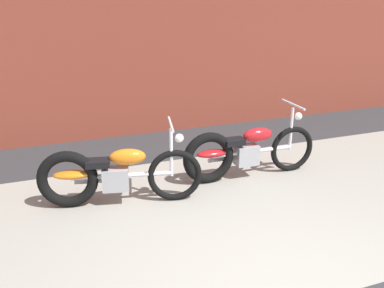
# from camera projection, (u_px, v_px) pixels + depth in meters

# --- Properties ---
(sidewalk_slab) EXTENTS (36.00, 3.50, 0.01)m
(sidewalk_slab) POSITION_uv_depth(u_px,v_px,m) (214.00, 212.00, 5.13)
(sidewalk_slab) COLOR gray
(sidewalk_slab) RESTS_ON ground
(brick_building_wall) EXTENTS (36.00, 0.50, 4.73)m
(brick_building_wall) POSITION_uv_depth(u_px,v_px,m) (137.00, 0.00, 7.37)
(brick_building_wall) COLOR brown
(brick_building_wall) RESTS_ON ground
(motorcycle_orange) EXTENTS (1.98, 0.73, 1.03)m
(motorcycle_orange) POSITION_uv_depth(u_px,v_px,m) (109.00, 175.00, 5.19)
(motorcycle_orange) COLOR black
(motorcycle_orange) RESTS_ON ground
(motorcycle_red) EXTENTS (2.01, 0.58, 1.03)m
(motorcycle_red) POSITION_uv_depth(u_px,v_px,m) (241.00, 152.00, 5.94)
(motorcycle_red) COLOR black
(motorcycle_red) RESTS_ON ground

